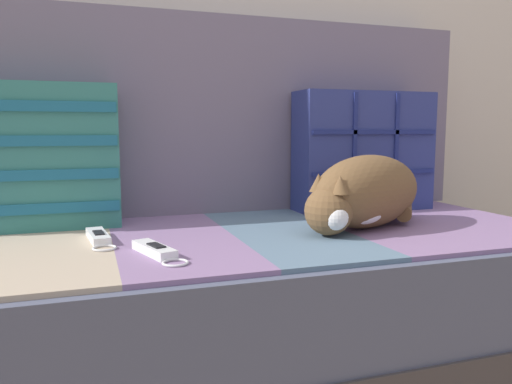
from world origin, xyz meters
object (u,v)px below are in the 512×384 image
throw_pillow_quilted (363,151)px  game_remote_near (99,237)px  couch (227,313)px  throw_pillow_striped (32,157)px  game_remote_far (156,251)px  sleeping_cat (364,194)px

throw_pillow_quilted → game_remote_near: 0.81m
couch → throw_pillow_striped: 0.61m
game_remote_near → game_remote_far: (0.10, -0.16, -0.00)m
throw_pillow_striped → game_remote_far: size_ratio=2.17×
throw_pillow_quilted → game_remote_far: (-0.67, -0.36, -0.17)m
couch → sleeping_cat: size_ratio=4.17×
couch → throw_pillow_quilted: bearing=20.4°
sleeping_cat → game_remote_far: size_ratio=2.19×
throw_pillow_striped → throw_pillow_quilted: bearing=0.0°
throw_pillow_quilted → game_remote_far: bearing=-151.4°
sleeping_cat → game_remote_near: 0.63m
couch → throw_pillow_quilted: (0.48, 0.18, 0.38)m
couch → throw_pillow_quilted: throw_pillow_quilted is taller
sleeping_cat → game_remote_near: bearing=174.8°
throw_pillow_quilted → couch: bearing=-159.6°
throw_pillow_striped → sleeping_cat: (0.76, -0.26, -0.09)m
game_remote_near → throw_pillow_striped: bearing=125.5°
throw_pillow_quilted → game_remote_far: 0.78m
game_remote_far → couch: bearing=44.2°
couch → throw_pillow_striped: size_ratio=4.21×
throw_pillow_striped → game_remote_near: bearing=-54.5°
couch → game_remote_near: game_remote_near is taller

